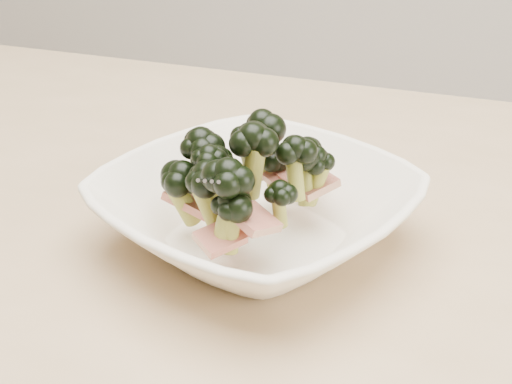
{
  "coord_description": "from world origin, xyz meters",
  "views": [
    {
      "loc": [
        0.2,
        -0.54,
        1.08
      ],
      "look_at": [
        0.02,
        -0.04,
        0.8
      ],
      "focal_mm": 50.0,
      "sensor_mm": 36.0,
      "label": 1
    }
  ],
  "objects": [
    {
      "name": "broccoli_dish",
      "position": [
        0.02,
        -0.04,
        0.79
      ],
      "size": [
        0.33,
        0.33,
        0.12
      ],
      "color": "white",
      "rests_on": "dining_table"
    },
    {
      "name": "dining_table",
      "position": [
        0.0,
        0.0,
        0.65
      ],
      "size": [
        1.2,
        0.8,
        0.75
      ],
      "color": "tan",
      "rests_on": "ground"
    }
  ]
}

